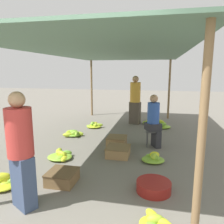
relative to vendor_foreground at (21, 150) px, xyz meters
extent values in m
cylinder|color=olive|center=(2.20, -0.40, 0.32)|extent=(0.08, 0.08, 2.34)
cylinder|color=olive|center=(-1.01, 6.46, 0.32)|extent=(0.08, 0.08, 2.34)
cylinder|color=olive|center=(2.20, 6.46, 0.32)|extent=(0.08, 0.08, 2.34)
cube|color=#567A60|center=(0.60, 3.03, 1.50)|extent=(3.61, 7.26, 0.04)
cube|color=#384766|center=(0.00, 0.00, -0.47)|extent=(0.42, 0.35, 0.76)
cylinder|color=#BF3833|center=(0.00, 0.00, 0.24)|extent=(0.47, 0.47, 0.66)
sphere|color=tan|center=(0.00, 0.00, 0.68)|extent=(0.22, 0.22, 0.22)
cube|color=#4C4C4C|center=(1.69, 2.96, -0.45)|extent=(0.34, 0.34, 0.04)
cylinder|color=#4C4C4C|center=(1.55, 2.83, -0.66)|extent=(0.04, 0.04, 0.38)
cylinder|color=#4C4C4C|center=(1.83, 2.83, -0.66)|extent=(0.04, 0.04, 0.38)
cylinder|color=#4C4C4C|center=(1.55, 3.10, -0.66)|extent=(0.04, 0.04, 0.38)
cylinder|color=#4C4C4C|center=(1.83, 3.10, -0.66)|extent=(0.04, 0.04, 0.38)
cube|color=#2D2D33|center=(1.78, 2.92, -0.64)|extent=(0.27, 0.34, 0.42)
cube|color=#2D2D33|center=(1.69, 2.96, -0.34)|extent=(0.46, 0.46, 0.18)
cylinder|color=#3359B2|center=(1.69, 2.96, 0.01)|extent=(0.41, 0.41, 0.52)
sphere|color=tan|center=(1.69, 2.96, 0.37)|extent=(0.20, 0.20, 0.20)
cylinder|color=maroon|center=(1.78, 0.78, -0.77)|extent=(0.55, 0.55, 0.17)
ellipsoid|color=#C8D428|center=(-0.12, 1.61, -0.80)|extent=(0.16, 0.31, 0.11)
ellipsoid|color=#B5CD2C|center=(-0.21, 1.72, -0.78)|extent=(0.21, 0.26, 0.15)
ellipsoid|color=#BDD02A|center=(-0.23, 1.67, -0.73)|extent=(0.28, 0.19, 0.14)
ellipsoid|color=#B8CE2B|center=(-0.33, 1.78, -0.71)|extent=(0.20, 0.33, 0.11)
ellipsoid|color=#89BB34|center=(-0.21, 1.58, -0.79)|extent=(0.26, 0.27, 0.11)
ellipsoid|color=#73B237|center=(-0.18, 1.84, -0.78)|extent=(0.29, 0.25, 0.14)
ellipsoid|color=#88BB34|center=(-0.27, 1.68, -0.80)|extent=(0.54, 0.47, 0.10)
ellipsoid|color=#7CB636|center=(-0.65, 3.39, -0.74)|extent=(0.32, 0.25, 0.13)
ellipsoid|color=#86BA34|center=(-0.50, 3.27, -0.75)|extent=(0.20, 0.29, 0.12)
ellipsoid|color=#B0CB2D|center=(-0.72, 3.22, -0.77)|extent=(0.36, 0.26, 0.12)
ellipsoid|color=#A6C72E|center=(-0.75, 3.23, -0.79)|extent=(0.14, 0.21, 0.13)
ellipsoid|color=#AFCA2D|center=(-0.74, 3.37, -0.74)|extent=(0.23, 0.32, 0.11)
ellipsoid|color=#A3C52F|center=(-0.46, 3.40, -0.79)|extent=(0.26, 0.15, 0.13)
ellipsoid|color=#87BA34|center=(-0.54, 3.28, -0.74)|extent=(0.27, 0.25, 0.13)
ellipsoid|color=#7DB636|center=(-0.63, 3.34, -0.80)|extent=(0.44, 0.38, 0.10)
ellipsoid|color=#ABC92E|center=(-0.60, 0.40, -0.79)|extent=(0.28, 0.30, 0.11)
ellipsoid|color=#80B735|center=(-0.52, 0.47, -0.75)|extent=(0.25, 0.25, 0.13)
ellipsoid|color=yellow|center=(-0.69, 0.39, -0.67)|extent=(0.32, 0.26, 0.14)
ellipsoid|color=yellow|center=(-0.59, 0.45, -0.75)|extent=(0.26, 0.29, 0.13)
ellipsoid|color=#C6D329|center=(-0.68, 0.38, -0.80)|extent=(0.52, 0.46, 0.10)
ellipsoid|color=#80B735|center=(-0.34, 4.40, -0.71)|extent=(0.15, 0.23, 0.14)
ellipsoid|color=#AAC82E|center=(-0.24, 4.44, -0.78)|extent=(0.16, 0.28, 0.12)
ellipsoid|color=#9EC430|center=(-0.16, 4.44, -0.76)|extent=(0.34, 0.23, 0.11)
ellipsoid|color=#ACC92D|center=(-0.27, 4.41, -0.74)|extent=(0.23, 0.35, 0.09)
ellipsoid|color=#8CBC33|center=(-0.47, 4.33, -0.80)|extent=(0.26, 0.27, 0.11)
ellipsoid|color=yellow|center=(-0.34, 4.57, -0.75)|extent=(0.25, 0.32, 0.10)
ellipsoid|color=#BACF2B|center=(-0.31, 4.41, -0.80)|extent=(0.49, 0.43, 0.10)
ellipsoid|color=#A5C62F|center=(1.81, -0.09, -0.71)|extent=(0.23, 0.15, 0.13)
ellipsoid|color=#CDD628|center=(1.86, -0.09, -0.74)|extent=(0.34, 0.20, 0.12)
ellipsoid|color=#98C131|center=(1.82, -0.05, -0.78)|extent=(0.24, 0.23, 0.10)
ellipsoid|color=yellow|center=(1.78, 0.05, -0.76)|extent=(0.24, 0.27, 0.10)
ellipsoid|color=#A1C52F|center=(1.75, 1.95, -0.73)|extent=(0.17, 0.26, 0.13)
ellipsoid|color=#7DB636|center=(1.72, 2.12, -0.80)|extent=(0.32, 0.18, 0.11)
ellipsoid|color=yellow|center=(1.76, 2.07, -0.74)|extent=(0.23, 0.17, 0.14)
ellipsoid|color=#84B934|center=(1.79, 1.93, -0.75)|extent=(0.24, 0.28, 0.13)
ellipsoid|color=#83B935|center=(1.73, 1.95, -0.80)|extent=(0.48, 0.42, 0.10)
ellipsoid|color=#A1C52F|center=(1.94, 4.82, -0.71)|extent=(0.20, 0.23, 0.13)
ellipsoid|color=#7EB736|center=(1.96, 5.01, -0.74)|extent=(0.31, 0.21, 0.13)
ellipsoid|color=#79B536|center=(1.97, 4.71, -0.69)|extent=(0.22, 0.16, 0.11)
ellipsoid|color=#BACF2B|center=(1.91, 4.85, -0.63)|extent=(0.29, 0.32, 0.11)
ellipsoid|color=#8CBC33|center=(1.98, 4.85, -0.80)|extent=(0.53, 0.47, 0.10)
ellipsoid|color=#77B437|center=(1.51, 5.30, -0.78)|extent=(0.27, 0.29, 0.14)
ellipsoid|color=yellow|center=(1.50, 5.36, -0.73)|extent=(0.29, 0.32, 0.14)
ellipsoid|color=#BDD02A|center=(1.69, 5.39, -0.77)|extent=(0.32, 0.21, 0.10)
ellipsoid|color=#8ABC33|center=(1.41, 5.25, -0.78)|extent=(0.26, 0.17, 0.14)
ellipsoid|color=#73B238|center=(1.73, 5.47, -0.80)|extent=(0.11, 0.26, 0.11)
ellipsoid|color=#9AC231|center=(1.53, 5.36, -0.80)|extent=(0.54, 0.47, 0.10)
cube|color=brown|center=(0.24, 0.72, -0.75)|extent=(0.46, 0.46, 0.20)
cube|color=brown|center=(0.24, 0.72, -0.64)|extent=(0.48, 0.48, 0.02)
cube|color=#9E7A4C|center=(0.95, 2.11, -0.75)|extent=(0.50, 0.50, 0.20)
cube|color=brown|center=(0.95, 2.11, -0.64)|extent=(0.52, 0.52, 0.02)
cube|color=#9E7A4C|center=(0.79, 2.80, -0.74)|extent=(0.47, 0.47, 0.22)
cube|color=brown|center=(0.79, 2.80, -0.62)|extent=(0.49, 0.49, 0.02)
cube|color=#4C4238|center=(0.99, 5.25, -0.45)|extent=(0.43, 0.32, 0.80)
cylinder|color=gold|center=(0.99, 5.25, 0.30)|extent=(0.46, 0.46, 0.70)
sphere|color=tan|center=(0.99, 5.25, 0.77)|extent=(0.23, 0.23, 0.23)
camera|label=1|loc=(1.79, -2.48, 1.05)|focal=35.00mm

